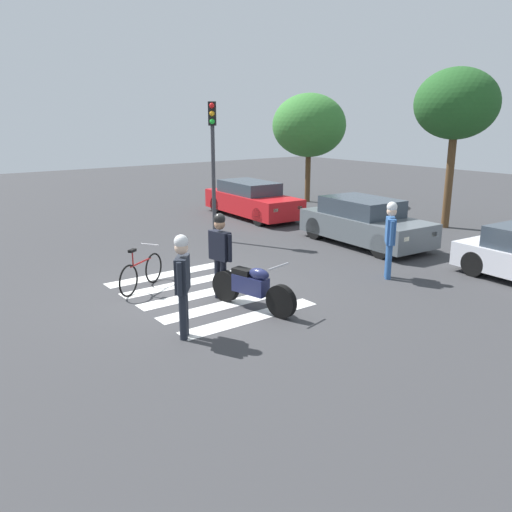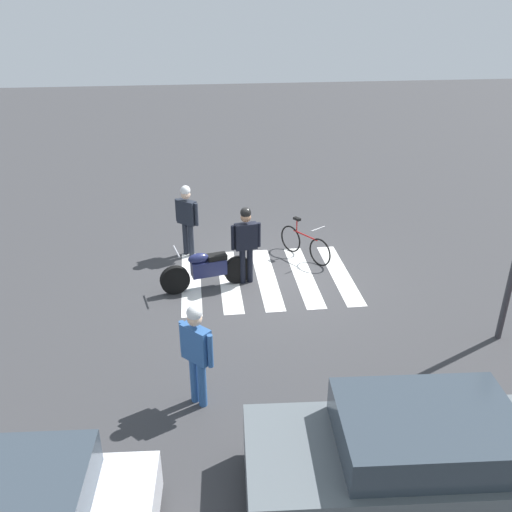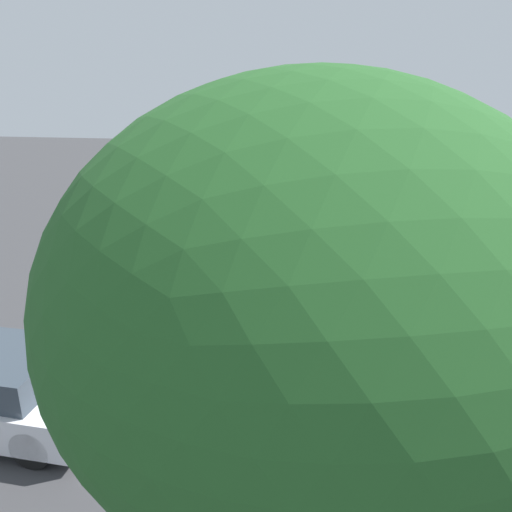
{
  "view_description": "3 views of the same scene",
  "coord_description": "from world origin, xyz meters",
  "views": [
    {
      "loc": [
        9.53,
        -5.68,
        3.83
      ],
      "look_at": [
        0.24,
        1.29,
        0.72
      ],
      "focal_mm": 36.51,
      "sensor_mm": 36.0,
      "label": 1
    },
    {
      "loc": [
        1.6,
        11.44,
        6.24
      ],
      "look_at": [
        0.36,
        0.87,
        1.03
      ],
      "focal_mm": 38.36,
      "sensor_mm": 36.0,
      "label": 2
    },
    {
      "loc": [
        -1.07,
        13.19,
        5.4
      ],
      "look_at": [
        0.61,
        1.36,
        1.14
      ],
      "focal_mm": 36.2,
      "sensor_mm": 36.0,
      "label": 3
    }
  ],
  "objects": [
    {
      "name": "leaning_bicycle",
      "position": [
        -1.11,
        -0.97,
        0.39
      ],
      "size": [
        1.01,
        1.51,
        1.02
      ],
      "color": "black",
      "rests_on": "ground_plane"
    },
    {
      "name": "crosswalk_stripes",
      "position": [
        0.0,
        0.0,
        0.0
      ],
      "size": [
        4.05,
        3.1,
        0.01
      ],
      "color": "silver",
      "rests_on": "ground_plane"
    },
    {
      "name": "pedestrian_bystander",
      "position": [
        1.71,
        4.22,
        1.11
      ],
      "size": [
        0.52,
        0.52,
        1.89
      ],
      "color": "#2D5999",
      "rests_on": "ground_plane"
    },
    {
      "name": "officer_on_foot",
      "position": [
        0.5,
        0.13,
        1.11
      ],
      "size": [
        0.69,
        0.28,
        1.88
      ],
      "color": "black",
      "rests_on": "ground_plane"
    },
    {
      "name": "car_grey_coupe",
      "position": [
        -1.04,
        6.41,
        0.68
      ],
      "size": [
        4.34,
        2.05,
        1.42
      ],
      "color": "black",
      "rests_on": "ground_plane"
    },
    {
      "name": "officer_by_motorcycle",
      "position": [
        1.84,
        -1.51,
        1.11
      ],
      "size": [
        0.57,
        0.47,
        1.89
      ],
      "color": "#1E232D",
      "rests_on": "ground_plane"
    },
    {
      "name": "police_motorcycle",
      "position": [
        1.42,
        0.3,
        0.47
      ],
      "size": [
        2.14,
        0.77,
        1.05
      ],
      "color": "black",
      "rests_on": "ground_plane"
    },
    {
      "name": "ground_plane",
      "position": [
        0.0,
        0.0,
        0.0
      ],
      "size": [
        60.0,
        60.0,
        0.0
      ],
      "primitive_type": "plane",
      "color": "#38383A"
    }
  ]
}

